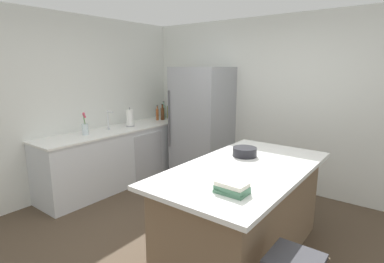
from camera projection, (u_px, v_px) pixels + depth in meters
name	position (u px, v px, depth m)	size (l,w,h in m)	color
ground_plane	(194.00, 252.00, 3.06)	(7.20, 7.20, 0.00)	#4C3D2D
wall_rear	(283.00, 104.00, 4.54)	(6.00, 0.10, 2.60)	silver
wall_left	(56.00, 107.00, 4.24)	(0.10, 6.00, 2.60)	silver
counter_run_left	(120.00, 156.00, 4.82)	(0.65, 2.64, 0.90)	silver
kitchen_island	(243.00, 210.00, 2.97)	(1.07, 2.00, 0.91)	#7A6047
refrigerator	(202.00, 124.00, 5.00)	(0.85, 0.79, 1.85)	#93969B
sink_faucet	(109.00, 120.00, 4.60)	(0.15, 0.05, 0.30)	silver
flower_vase	(85.00, 128.00, 4.26)	(0.09, 0.09, 0.33)	silver
paper_towel_roll	(130.00, 118.00, 4.88)	(0.14, 0.14, 0.31)	gray
olive_oil_bottle	(169.00, 112.00, 5.65)	(0.06, 0.06, 0.31)	olive
gin_bottle	(164.00, 112.00, 5.61)	(0.08, 0.08, 0.32)	#8CB79E
syrup_bottle	(163.00, 113.00, 5.49)	(0.07, 0.07, 0.29)	#5B3319
vinegar_bottle	(157.00, 114.00, 5.46)	(0.05, 0.05, 0.27)	#994C23
cookbook_stack	(232.00, 188.00, 2.27)	(0.25, 0.18, 0.09)	#4C7F60
mixing_bowl	(245.00, 152.00, 3.21)	(0.26, 0.26, 0.09)	black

